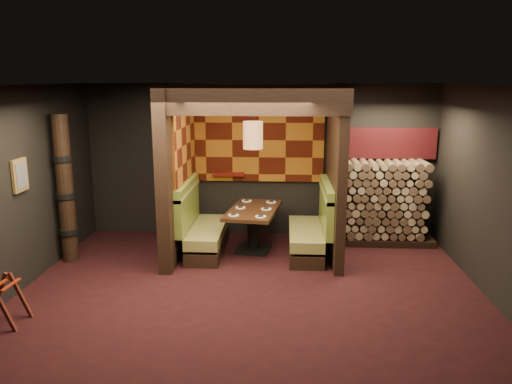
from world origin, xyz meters
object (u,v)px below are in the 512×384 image
object	(u,v)px
booth_bench_left	(201,229)
pendant_lamp	(253,135)
luggage_rack	(1,299)
booth_bench_right	(312,231)
firewood_stack	(386,202)
totem_column	(65,190)
dining_table	(253,222)

from	to	relation	value
booth_bench_left	pendant_lamp	xyz separation A→B (m)	(0.89, 0.04, 1.62)
booth_bench_left	luggage_rack	size ratio (longest dim) A/B	2.56
booth_bench_left	luggage_rack	xyz separation A→B (m)	(-2.01, -2.72, -0.09)
booth_bench_right	firewood_stack	world-z (taller)	firewood_stack
luggage_rack	firewood_stack	world-z (taller)	firewood_stack
luggage_rack	totem_column	world-z (taller)	totem_column
booth_bench_right	luggage_rack	xyz separation A→B (m)	(-3.90, -2.72, -0.09)
luggage_rack	totem_column	size ratio (longest dim) A/B	0.26
pendant_lamp	totem_column	bearing A→B (deg)	-168.86
booth_bench_left	dining_table	distance (m)	0.90
booth_bench_right	pendant_lamp	xyz separation A→B (m)	(-1.00, 0.04, 1.62)
booth_bench_right	pendant_lamp	distance (m)	1.91
booth_bench_left	totem_column	world-z (taller)	totem_column
booth_bench_left	pendant_lamp	size ratio (longest dim) A/B	1.52
booth_bench_left	booth_bench_right	xyz separation A→B (m)	(1.89, 0.00, 0.00)
booth_bench_right	luggage_rack	bearing A→B (deg)	-145.12
totem_column	booth_bench_left	bearing A→B (deg)	14.75
booth_bench_left	luggage_rack	distance (m)	3.38
booth_bench_left	firewood_stack	xyz separation A→B (m)	(3.25, 0.70, 0.35)
firewood_stack	booth_bench_right	bearing A→B (deg)	-152.65
luggage_rack	dining_table	bearing A→B (deg)	44.07
luggage_rack	totem_column	bearing A→B (deg)	92.11
booth_bench_left	luggage_rack	world-z (taller)	booth_bench_left
booth_bench_left	firewood_stack	distance (m)	3.34
booth_bench_right	totem_column	distance (m)	4.10
pendant_lamp	firewood_stack	distance (m)	2.76
luggage_rack	booth_bench_right	bearing A→B (deg)	34.88
booth_bench_left	pendant_lamp	world-z (taller)	pendant_lamp
dining_table	firewood_stack	world-z (taller)	firewood_stack
dining_table	pendant_lamp	xyz separation A→B (m)	(0.00, -0.05, 1.50)
pendant_lamp	totem_column	distance (m)	3.15
booth_bench_left	totem_column	size ratio (longest dim) A/B	0.67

